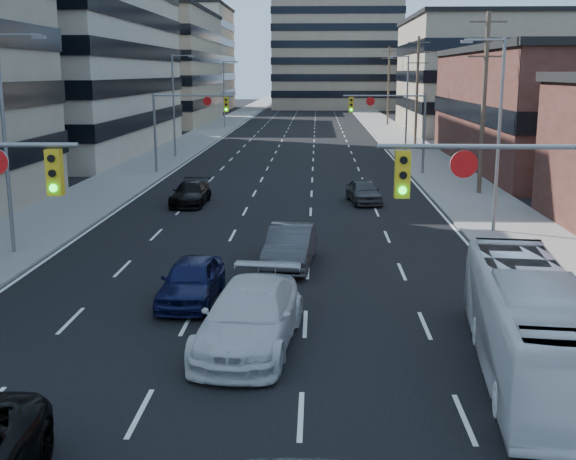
# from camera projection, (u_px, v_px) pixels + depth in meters

# --- Properties ---
(road_surface) EXTENTS (18.00, 300.00, 0.02)m
(road_surface) POSITION_uv_depth(u_px,v_px,m) (306.00, 113.00, 137.09)
(road_surface) COLOR black
(road_surface) RESTS_ON ground
(sidewalk_left) EXTENTS (5.00, 300.00, 0.15)m
(sidewalk_left) POSITION_uv_depth(u_px,v_px,m) (246.00, 112.00, 137.53)
(sidewalk_left) COLOR slate
(sidewalk_left) RESTS_ON ground
(sidewalk_right) EXTENTS (5.00, 300.00, 0.15)m
(sidewalk_right) POSITION_uv_depth(u_px,v_px,m) (367.00, 112.00, 136.63)
(sidewalk_right) COLOR slate
(sidewalk_right) RESTS_ON ground
(office_left_mid) EXTENTS (26.00, 34.00, 28.00)m
(office_left_mid) POSITION_uv_depth(u_px,v_px,m) (4.00, 0.00, 66.83)
(office_left_mid) COLOR #ADA089
(office_left_mid) RESTS_ON ground
(office_left_far) EXTENTS (20.00, 30.00, 16.00)m
(office_left_far) POSITION_uv_depth(u_px,v_px,m) (142.00, 69.00, 107.04)
(office_left_far) COLOR gray
(office_left_far) RESTS_ON ground
(office_right_far) EXTENTS (22.00, 28.00, 14.00)m
(office_right_far) POSITION_uv_depth(u_px,v_px,m) (494.00, 76.00, 93.63)
(office_right_far) COLOR gray
(office_right_far) RESTS_ON ground
(bg_block_left) EXTENTS (24.00, 24.00, 20.00)m
(bg_block_left) POSITION_uv_depth(u_px,v_px,m) (169.00, 60.00, 145.81)
(bg_block_left) COLOR #ADA089
(bg_block_left) RESTS_ON ground
(bg_block_right) EXTENTS (22.00, 22.00, 12.00)m
(bg_block_right) POSITION_uv_depth(u_px,v_px,m) (477.00, 80.00, 134.57)
(bg_block_right) COLOR gray
(bg_block_right) RESTS_ON ground
(signal_near_right) EXTENTS (6.59, 0.33, 6.00)m
(signal_near_right) POSITION_uv_depth(u_px,v_px,m) (546.00, 210.00, 16.79)
(signal_near_right) COLOR slate
(signal_near_right) RESTS_ON ground
(signal_far_left) EXTENTS (6.09, 0.33, 6.00)m
(signal_far_left) POSITION_uv_depth(u_px,v_px,m) (185.00, 116.00, 53.50)
(signal_far_left) COLOR slate
(signal_far_left) RESTS_ON ground
(signal_far_right) EXTENTS (6.09, 0.33, 6.00)m
(signal_far_right) POSITION_uv_depth(u_px,v_px,m) (393.00, 117.00, 52.90)
(signal_far_right) COLOR slate
(signal_far_right) RESTS_ON ground
(utility_pole_block) EXTENTS (2.20, 0.28, 11.00)m
(utility_pole_block) POSITION_uv_depth(u_px,v_px,m) (484.00, 101.00, 43.63)
(utility_pole_block) COLOR #4C3D2D
(utility_pole_block) RESTS_ON ground
(utility_pole_midblock) EXTENTS (2.20, 0.28, 11.00)m
(utility_pole_midblock) POSITION_uv_depth(u_px,v_px,m) (417.00, 90.00, 72.91)
(utility_pole_midblock) COLOR #4C3D2D
(utility_pole_midblock) RESTS_ON ground
(utility_pole_distant) EXTENTS (2.20, 0.28, 11.00)m
(utility_pole_distant) POSITION_uv_depth(u_px,v_px,m) (388.00, 85.00, 102.20)
(utility_pole_distant) COLOR #4C3D2D
(utility_pole_distant) RESTS_ON ground
(streetlight_left_near) EXTENTS (2.03, 0.22, 9.00)m
(streetlight_left_near) POSITION_uv_depth(u_px,v_px,m) (8.00, 134.00, 29.05)
(streetlight_left_near) COLOR slate
(streetlight_left_near) RESTS_ON ground
(streetlight_left_mid) EXTENTS (2.03, 0.22, 9.00)m
(streetlight_left_mid) POSITION_uv_depth(u_px,v_px,m) (175.00, 101.00, 63.21)
(streetlight_left_mid) COLOR slate
(streetlight_left_mid) RESTS_ON ground
(streetlight_left_far) EXTENTS (2.03, 0.22, 9.00)m
(streetlight_left_far) POSITION_uv_depth(u_px,v_px,m) (225.00, 91.00, 97.37)
(streetlight_left_far) COLOR slate
(streetlight_left_far) RESTS_ON ground
(streetlight_right_near) EXTENTS (2.03, 0.22, 9.00)m
(streetlight_right_near) POSITION_uv_depth(u_px,v_px,m) (496.00, 126.00, 33.12)
(streetlight_right_near) COLOR slate
(streetlight_right_near) RESTS_ON ground
(streetlight_right_far) EXTENTS (2.03, 0.22, 9.00)m
(streetlight_right_far) POSITION_uv_depth(u_px,v_px,m) (405.00, 99.00, 67.29)
(streetlight_right_far) COLOR slate
(streetlight_right_far) RESTS_ON ground
(white_van) EXTENTS (3.06, 6.22, 1.74)m
(white_van) POSITION_uv_depth(u_px,v_px,m) (250.00, 317.00, 19.90)
(white_van) COLOR silver
(white_van) RESTS_ON ground
(transit_bus) EXTENTS (3.26, 9.79, 2.68)m
(transit_bus) POSITION_uv_depth(u_px,v_px,m) (529.00, 324.00, 17.97)
(transit_bus) COLOR white
(transit_bus) RESTS_ON ground
(sedan_blue) EXTENTS (1.96, 4.45, 1.49)m
(sedan_blue) POSITION_uv_depth(u_px,v_px,m) (191.00, 280.00, 23.82)
(sedan_blue) COLOR #0D1137
(sedan_blue) RESTS_ON ground
(sedan_grey_center) EXTENTS (2.11, 4.99, 1.60)m
(sedan_grey_center) POSITION_uv_depth(u_px,v_px,m) (290.00, 246.00, 28.23)
(sedan_grey_center) COLOR #39393C
(sedan_grey_center) RESTS_ON ground
(sedan_black_far) EXTENTS (1.95, 4.64, 1.34)m
(sedan_black_far) POSITION_uv_depth(u_px,v_px,m) (191.00, 193.00, 41.47)
(sedan_black_far) COLOR black
(sedan_black_far) RESTS_ON ground
(sedan_grey_right) EXTENTS (2.18, 4.31, 1.41)m
(sedan_grey_right) POSITION_uv_depth(u_px,v_px,m) (364.00, 191.00, 41.99)
(sedan_grey_right) COLOR #393A3C
(sedan_grey_right) RESTS_ON ground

